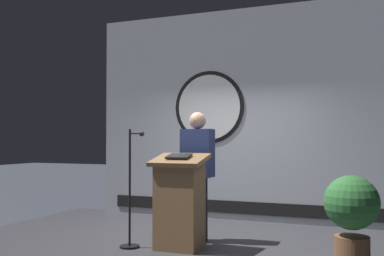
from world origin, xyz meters
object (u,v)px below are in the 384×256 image
at_px(podium, 179,202).
at_px(microphone_stand, 131,206).
at_px(speaker_person, 198,175).
at_px(potted_plant, 352,211).

xyz_separation_m(podium, microphone_stand, (-0.59, -0.11, -0.07)).
distance_m(podium, microphone_stand, 0.61).
height_order(podium, speaker_person, speaker_person).
bearing_deg(speaker_person, podium, -95.31).
height_order(microphone_stand, potted_plant, microphone_stand).
bearing_deg(potted_plant, speaker_person, 167.05).
distance_m(speaker_person, microphone_stand, 0.94).
relative_size(podium, potted_plant, 1.22).
bearing_deg(potted_plant, microphone_stand, -176.57).
distance_m(podium, speaker_person, 0.56).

